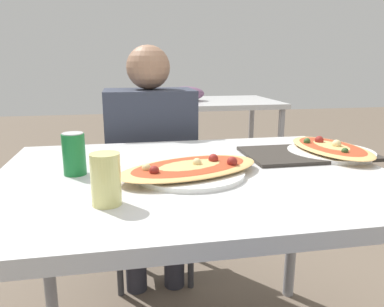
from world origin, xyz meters
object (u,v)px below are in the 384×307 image
at_px(person_seated, 151,148).
at_px(drink_glass, 106,179).
at_px(chair_far_seated, 150,183).
at_px(dining_table, 195,195).
at_px(soda_can, 74,154).
at_px(pizza_main, 190,169).
at_px(pizza_second, 331,149).

bearing_deg(person_seated, drink_glass, 79.11).
height_order(chair_far_seated, person_seated, person_seated).
xyz_separation_m(dining_table, drink_glass, (-0.25, -0.22, 0.14)).
bearing_deg(chair_far_seated, drink_glass, 80.27).
bearing_deg(soda_can, pizza_main, -13.03).
distance_m(soda_can, drink_glass, 0.28).
xyz_separation_m(drink_glass, pizza_second, (0.78, 0.35, -0.04)).
bearing_deg(chair_far_seated, person_seated, 90.00).
distance_m(dining_table, drink_glass, 0.37).
bearing_deg(pizza_main, drink_glass, -141.37).
xyz_separation_m(person_seated, drink_glass, (-0.17, -0.89, 0.14)).
relative_size(dining_table, pizza_main, 2.40).
bearing_deg(drink_glass, soda_can, 110.75).
height_order(dining_table, drink_glass, drink_glass).
xyz_separation_m(person_seated, pizza_second, (0.61, -0.55, 0.10)).
bearing_deg(pizza_main, soda_can, 166.97).
bearing_deg(dining_table, chair_far_seated, 95.99).
distance_m(chair_far_seated, person_seated, 0.24).
height_order(dining_table, chair_far_seated, chair_far_seated).
relative_size(chair_far_seated, pizza_main, 1.69).
height_order(soda_can, pizza_second, soda_can).
distance_m(pizza_main, drink_glass, 0.30).
height_order(dining_table, soda_can, soda_can).
relative_size(pizza_main, drink_glass, 4.01).
bearing_deg(dining_table, pizza_main, -118.77).
bearing_deg(drink_glass, chair_far_seated, 80.27).
xyz_separation_m(pizza_main, soda_can, (-0.33, 0.08, 0.04)).
bearing_deg(soda_can, pizza_second, 5.59).
relative_size(person_seated, drink_glass, 9.44).
xyz_separation_m(person_seated, pizza_main, (0.06, -0.71, 0.10)).
bearing_deg(dining_table, drink_glass, -138.55).
xyz_separation_m(chair_far_seated, pizza_second, (0.61, -0.65, 0.31)).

